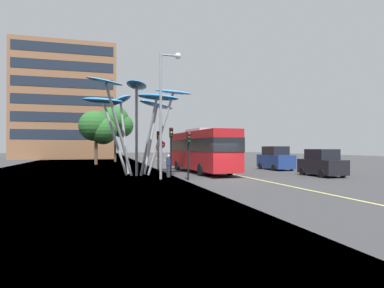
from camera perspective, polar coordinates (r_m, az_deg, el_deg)
ground at (r=22.00m, az=4.31°, el=-6.50°), size 120.00×240.00×0.10m
red_bus at (r=28.14m, az=1.73°, el=-0.87°), size 3.15×11.34×3.81m
leaf_sculpture at (r=26.04m, az=-9.33°, el=7.42°), size 8.81×9.38×7.27m
traffic_light_kerb_near at (r=21.63m, az=-0.60°, el=-0.17°), size 0.28×0.42×3.27m
traffic_light_kerb_far at (r=26.33m, az=-3.72°, el=0.58°), size 0.28×0.42×3.81m
traffic_light_island_mid at (r=29.87m, az=-5.98°, el=0.29°), size 0.28×0.42×3.69m
car_parked_near at (r=26.72m, az=21.97°, el=-3.23°), size 2.02×3.82×2.08m
car_parked_mid at (r=32.97m, az=14.52°, el=-2.56°), size 2.08×4.36×2.32m
street_lamp at (r=22.84m, az=-4.80°, el=7.81°), size 1.54×0.44×8.91m
tree_pavement_near at (r=43.71m, az=-16.27°, el=2.84°), size 4.87×3.97×7.00m
tree_pavement_far at (r=50.67m, az=-13.25°, el=3.90°), size 5.26×4.51×8.50m
pedestrian at (r=24.11m, az=-4.17°, el=-3.87°), size 0.34×0.34×1.67m
no_entry_sign at (r=27.85m, az=-5.36°, el=-1.40°), size 0.60×0.12×2.75m
backdrop_building at (r=69.29m, az=-21.21°, el=6.74°), size 18.64×11.79×22.02m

